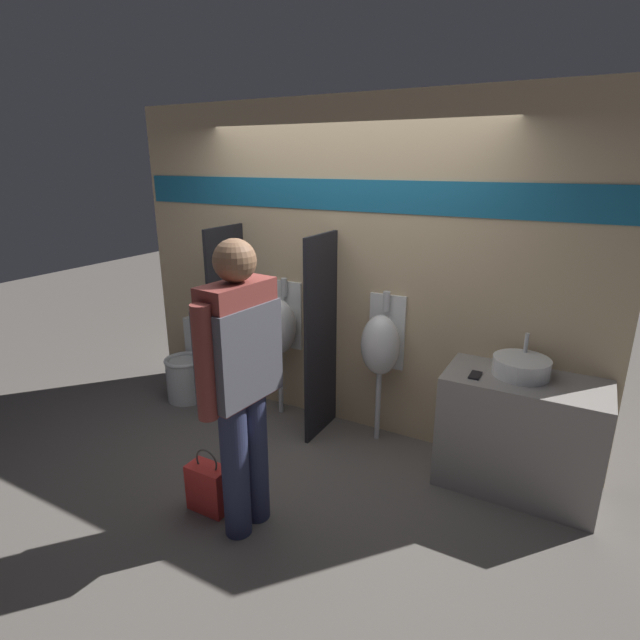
# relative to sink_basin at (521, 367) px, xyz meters

# --- Properties ---
(ground_plane) EXTENTS (16.00, 16.00, 0.00)m
(ground_plane) POSITION_rel_sink_basin_xyz_m (-1.46, -0.35, -0.89)
(ground_plane) COLOR #5B5651
(display_wall) EXTENTS (4.16, 0.07, 2.70)m
(display_wall) POSITION_rel_sink_basin_xyz_m (-1.46, 0.25, 0.47)
(display_wall) COLOR tan
(display_wall) RESTS_ON ground_plane
(sink_counter) EXTENTS (1.05, 0.54, 0.83)m
(sink_counter) POSITION_rel_sink_basin_xyz_m (0.05, -0.06, -0.48)
(sink_counter) COLOR gray
(sink_counter) RESTS_ON ground_plane
(sink_basin) EXTENTS (0.38, 0.38, 0.26)m
(sink_basin) POSITION_rel_sink_basin_xyz_m (0.00, 0.00, 0.00)
(sink_basin) COLOR silver
(sink_basin) RESTS_ON sink_counter
(cell_phone) EXTENTS (0.07, 0.14, 0.01)m
(cell_phone) POSITION_rel_sink_basin_xyz_m (-0.26, -0.16, -0.06)
(cell_phone) COLOR black
(cell_phone) RESTS_ON sink_counter
(divider_near_counter) EXTENTS (0.03, 0.50, 1.69)m
(divider_near_counter) POSITION_rel_sink_basin_xyz_m (-2.48, -0.03, -0.05)
(divider_near_counter) COLOR black
(divider_near_counter) RESTS_ON ground_plane
(divider_mid) EXTENTS (0.03, 0.50, 1.69)m
(divider_mid) POSITION_rel_sink_basin_xyz_m (-1.53, -0.03, -0.05)
(divider_mid) COLOR black
(divider_mid) RESTS_ON ground_plane
(urinal_near_counter) EXTENTS (0.32, 0.28, 1.25)m
(urinal_near_counter) POSITION_rel_sink_basin_xyz_m (-2.01, 0.08, -0.06)
(urinal_near_counter) COLOR silver
(urinal_near_counter) RESTS_ON ground_plane
(urinal_far) EXTENTS (0.32, 0.28, 1.25)m
(urinal_far) POSITION_rel_sink_basin_xyz_m (-1.05, 0.08, -0.06)
(urinal_far) COLOR silver
(urinal_far) RESTS_ON ground_plane
(toilet) EXTENTS (0.38, 0.54, 0.90)m
(toilet) POSITION_rel_sink_basin_xyz_m (-2.96, -0.08, -0.59)
(toilet) COLOR silver
(toilet) RESTS_ON ground_plane
(person_in_vest) EXTENTS (0.28, 0.64, 1.83)m
(person_in_vest) POSITION_rel_sink_basin_xyz_m (-1.37, -1.29, 0.17)
(person_in_vest) COLOR #282D4C
(person_in_vest) RESTS_ON ground_plane
(shopping_bag) EXTENTS (0.27, 0.15, 0.45)m
(shopping_bag) POSITION_rel_sink_basin_xyz_m (-1.68, -1.29, -0.72)
(shopping_bag) COLOR red
(shopping_bag) RESTS_ON ground_plane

